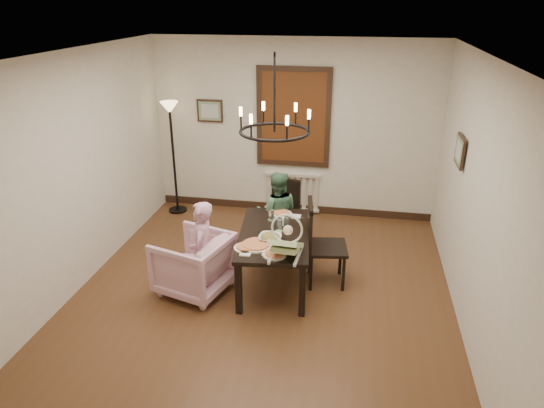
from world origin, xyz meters
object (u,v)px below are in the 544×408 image
(elderly_woman, at_px, (203,259))
(baby_bouncer, at_px, (286,242))
(armchair, at_px, (194,264))
(floor_lamp, at_px, (174,160))
(dining_table, at_px, (274,239))
(chair_far, at_px, (281,215))
(seated_man, at_px, (277,220))
(drinking_glass, at_px, (279,223))
(chair_right, at_px, (327,243))

(elderly_woman, xyz_separation_m, baby_bouncer, (0.99, -0.06, 0.35))
(armchair, xyz_separation_m, floor_lamp, (-1.07, 2.24, 0.53))
(dining_table, bearing_deg, floor_lamp, 129.93)
(chair_far, relative_size, seated_man, 0.99)
(drinking_glass, bearing_deg, baby_bouncer, -74.51)
(chair_far, xyz_separation_m, seated_man, (-0.02, -0.18, 0.00))
(chair_right, height_order, seated_man, chair_right)
(armchair, height_order, drinking_glass, drinking_glass)
(chair_right, xyz_separation_m, armchair, (-1.56, -0.48, -0.18))
(chair_right, distance_m, elderly_woman, 1.53)
(floor_lamp, bearing_deg, elderly_woman, -62.57)
(chair_right, distance_m, drinking_glass, 0.63)
(armchair, relative_size, floor_lamp, 0.45)
(elderly_woman, bearing_deg, baby_bouncer, 78.46)
(chair_far, distance_m, elderly_woman, 1.59)
(chair_far, bearing_deg, baby_bouncer, -65.80)
(drinking_glass, height_order, floor_lamp, floor_lamp)
(elderly_woman, relative_size, floor_lamp, 0.57)
(drinking_glass, bearing_deg, floor_lamp, 139.26)
(floor_lamp, bearing_deg, baby_bouncer, -47.52)
(drinking_glass, distance_m, floor_lamp, 2.69)
(elderly_woman, distance_m, baby_bouncer, 1.06)
(drinking_glass, bearing_deg, chair_right, -1.52)
(chair_far, bearing_deg, elderly_woman, -102.91)
(armchair, bearing_deg, dining_table, 126.85)
(dining_table, bearing_deg, elderly_woman, -155.15)
(chair_far, xyz_separation_m, floor_lamp, (-1.91, 0.92, 0.41))
(baby_bouncer, height_order, floor_lamp, floor_lamp)
(chair_right, relative_size, seated_man, 1.11)
(dining_table, relative_size, baby_bouncer, 3.07)
(chair_far, bearing_deg, seated_man, -84.28)
(elderly_woman, xyz_separation_m, seated_man, (0.67, 1.26, -0.01))
(baby_bouncer, distance_m, drinking_glass, 0.71)
(armchair, xyz_separation_m, seated_man, (0.83, 1.14, 0.13))
(armchair, bearing_deg, drinking_glass, 133.11)
(chair_far, relative_size, baby_bouncer, 1.92)
(dining_table, distance_m, elderly_woman, 0.90)
(seated_man, bearing_deg, elderly_woman, 54.55)
(chair_right, distance_m, armchair, 1.64)
(elderly_woman, bearing_deg, chair_far, 146.44)
(chair_far, distance_m, armchair, 1.57)
(chair_far, xyz_separation_m, baby_bouncer, (0.30, -1.50, 0.37))
(seated_man, bearing_deg, armchair, 46.61)
(chair_right, xyz_separation_m, elderly_woman, (-1.41, -0.59, -0.04))
(elderly_woman, height_order, baby_bouncer, baby_bouncer)
(dining_table, xyz_separation_m, seated_man, (-0.10, 0.79, -0.12))
(chair_far, distance_m, drinking_glass, 0.88)
(chair_far, xyz_separation_m, chair_right, (0.72, -0.84, 0.06))
(dining_table, xyz_separation_m, armchair, (-0.92, -0.35, -0.24))
(chair_right, bearing_deg, seated_man, 39.55)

